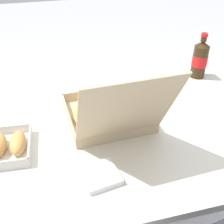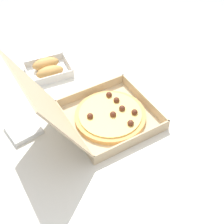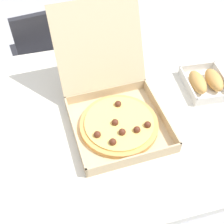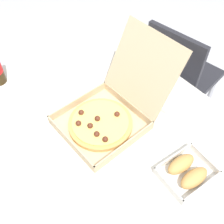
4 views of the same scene
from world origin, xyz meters
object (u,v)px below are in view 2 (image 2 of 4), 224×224
object	(u,v)px
paper_menu	(148,223)
napkin_pile	(23,129)
pizza_box_open	(101,114)
bread_side_box	(48,69)

from	to	relation	value
paper_menu	napkin_pile	size ratio (longest dim) A/B	1.91
pizza_box_open	bread_side_box	xyz separation A→B (m)	(0.38, 0.07, -0.02)
paper_menu	bread_side_box	bearing A→B (deg)	29.23
pizza_box_open	paper_menu	world-z (taller)	pizza_box_open
pizza_box_open	paper_menu	size ratio (longest dim) A/B	2.27
bread_side_box	napkin_pile	distance (m)	0.35
pizza_box_open	napkin_pile	bearing A→B (deg)	70.31
bread_side_box	paper_menu	world-z (taller)	bread_side_box
napkin_pile	paper_menu	bearing A→B (deg)	-157.56
pizza_box_open	paper_menu	xyz separation A→B (m)	(-0.42, 0.06, -0.05)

